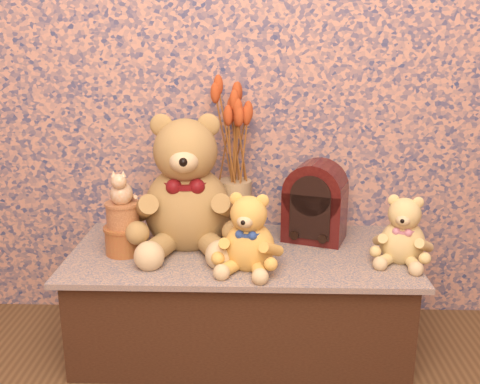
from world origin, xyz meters
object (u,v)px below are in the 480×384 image
Objects in this scene: cathedral_radio at (315,201)px; teddy_small at (404,226)px; biscuit_tin_lower at (124,240)px; ceramic_vase at (235,207)px; cat_figurine at (121,186)px; teddy_large at (187,176)px; teddy_medium at (250,228)px.

teddy_small is at bearing -16.07° from cathedral_radio.
teddy_small is at bearing -2.39° from biscuit_tin_lower.
ceramic_vase is 1.70× the size of cat_figurine.
teddy_small is at bearing -23.37° from ceramic_vase.
teddy_large is 0.24m from cat_figurine.
teddy_medium is at bearing -13.88° from biscuit_tin_lower.
ceramic_vase is (-0.60, 0.26, -0.02)m from teddy_small.
teddy_small is at bearing -5.51° from cat_figurine.
teddy_medium is 1.10× the size of teddy_small.
teddy_small is 0.65m from ceramic_vase.
teddy_medium reaches higher than biscuit_tin_lower.
teddy_medium is at bearing -112.86° from cathedral_radio.
teddy_large reaches higher than cathedral_radio.
teddy_medium is 0.48m from biscuit_tin_lower.
biscuit_tin_lower is (-0.99, 0.04, -0.08)m from teddy_small.
cathedral_radio reaches higher than teddy_small.
teddy_small is 1.99× the size of cat_figurine.
biscuit_tin_lower is 1.06× the size of cat_figurine.
cathedral_radio is (0.48, 0.06, -0.11)m from teddy_large.
biscuit_tin_lower is (-0.22, -0.10, -0.22)m from teddy_large.
teddy_large is 1.73× the size of cathedral_radio.
biscuit_tin_lower is at bearing -151.26° from ceramic_vase.
biscuit_tin_lower is at bearing -160.13° from teddy_large.
cathedral_radio reaches higher than biscuit_tin_lower.
teddy_small reaches higher than biscuit_tin_lower.
cathedral_radio is 0.73m from cat_figurine.
cat_figurine is (-0.39, -0.22, 0.14)m from ceramic_vase.
teddy_small is 0.99m from biscuit_tin_lower.
ceramic_vase is at bearing 25.62° from cat_figurine.
teddy_large reaches higher than cat_figurine.
ceramic_vase is 0.47m from cat_figurine.
teddy_small is at bearing 21.18° from teddy_medium.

